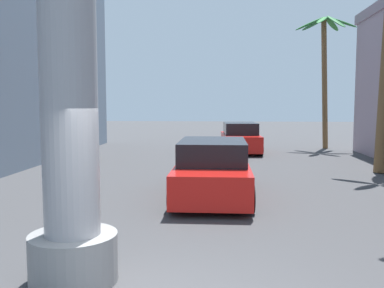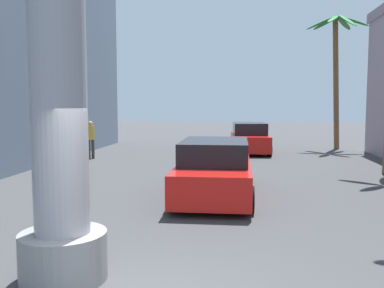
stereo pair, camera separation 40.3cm
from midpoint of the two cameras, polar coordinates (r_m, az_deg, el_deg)
The scene contains 5 objects.
ground_plane at distance 14.87m, azimuth 0.55°, elevation -4.50°, with size 92.98×92.98×0.00m, color #424244.
car_lead at distance 11.82m, azimuth 1.81°, elevation -3.46°, with size 2.09×4.95×1.56m.
car_far at distance 22.62m, azimuth 5.94°, elevation 0.77°, with size 2.16×4.61×1.56m.
palm_tree_far_right at distance 25.50m, azimuth 16.88°, elevation 10.79°, with size 3.37×3.06×7.44m.
pedestrian_far_left at distance 20.26m, azimuth -15.04°, elevation 0.90°, with size 0.48×0.48×1.75m.
Camera 1 is at (0.82, -4.63, 2.57)m, focal length 40.00 mm.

